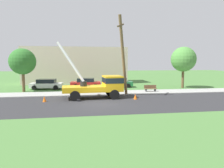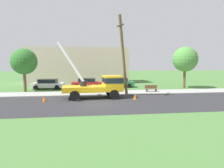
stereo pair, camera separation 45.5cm
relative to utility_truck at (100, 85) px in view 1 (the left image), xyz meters
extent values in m
plane|color=#477538|center=(-0.31, 9.11, -1.41)|extent=(120.00, 120.00, 0.00)
cube|color=#2B2B2D|center=(-0.31, -2.89, -1.40)|extent=(80.00, 8.84, 0.01)
cube|color=#9E9E99|center=(-0.31, 3.18, -1.36)|extent=(80.00, 3.29, 0.10)
cube|color=gold|center=(-1.80, -0.13, -0.38)|extent=(4.44, 2.66, 0.55)
cube|color=gold|center=(1.30, 0.07, 0.14)|extent=(2.04, 2.51, 1.60)
cube|color=#19232D|center=(1.30, 0.07, 0.49)|extent=(2.07, 2.53, 0.56)
cylinder|color=black|center=(-1.78, -0.12, 0.14)|extent=(0.70, 0.70, 0.50)
cylinder|color=silver|center=(-3.09, 0.45, 2.44)|extent=(2.95, 1.49, 4.26)
cube|color=black|center=(-2.31, -1.61, -1.31)|extent=(0.32, 0.32, 0.20)
cube|color=black|center=(-2.49, 1.28, -1.31)|extent=(0.32, 0.32, 0.20)
cylinder|color=black|center=(1.33, -1.13, -0.91)|extent=(1.00, 0.30, 1.00)
cylinder|color=black|center=(1.18, 1.26, -0.91)|extent=(1.00, 0.30, 1.00)
cylinder|color=black|center=(-2.63, -1.38, -0.91)|extent=(1.00, 0.30, 1.00)
cylinder|color=black|center=(-2.78, 1.02, -0.91)|extent=(1.00, 0.30, 1.00)
cylinder|color=brown|center=(2.59, 0.69, 2.91)|extent=(1.67, 2.61, 8.73)
cube|color=brown|center=(2.12, -0.15, 6.20)|extent=(1.01, 1.62, 0.66)
cone|color=orange|center=(3.46, -1.36, -1.13)|extent=(0.36, 0.36, 0.56)
cone|color=orange|center=(-5.54, -1.37, -1.13)|extent=(0.36, 0.36, 0.56)
cube|color=silver|center=(-6.85, 8.28, -0.86)|extent=(4.54, 2.18, 0.65)
cube|color=black|center=(-6.85, 8.28, -0.26)|extent=(2.60, 1.87, 0.55)
cylinder|color=black|center=(-5.48, 7.26, -1.09)|extent=(0.64, 0.22, 0.64)
cylinder|color=black|center=(-5.32, 9.05, -1.09)|extent=(0.64, 0.22, 0.64)
cylinder|color=black|center=(-8.38, 7.52, -1.09)|extent=(0.64, 0.22, 0.64)
cylinder|color=black|center=(-8.22, 9.31, -1.09)|extent=(0.64, 0.22, 0.64)
cube|color=#B21E1E|center=(-1.33, 9.13, -0.86)|extent=(4.53, 2.16, 0.65)
cube|color=black|center=(-1.33, 9.13, -0.26)|extent=(2.59, 1.85, 0.55)
cylinder|color=black|center=(0.05, 8.11, -1.09)|extent=(0.64, 0.22, 0.64)
cylinder|color=black|center=(0.20, 9.91, -1.09)|extent=(0.64, 0.22, 0.64)
cylinder|color=black|center=(-2.85, 8.35, -1.09)|extent=(0.64, 0.22, 0.64)
cylinder|color=black|center=(-2.70, 10.15, -1.09)|extent=(0.64, 0.22, 0.64)
cube|color=#1E6638|center=(3.51, 8.94, -0.86)|extent=(4.55, 2.21, 0.65)
cube|color=black|center=(3.51, 8.94, -0.26)|extent=(2.61, 1.88, 0.55)
cylinder|color=black|center=(4.87, 7.91, -1.09)|extent=(0.64, 0.22, 0.64)
cylinder|color=black|center=(5.04, 9.70, -1.09)|extent=(0.64, 0.22, 0.64)
cylinder|color=black|center=(1.97, 8.18, -1.09)|extent=(0.64, 0.22, 0.64)
cylinder|color=black|center=(2.14, 9.98, -1.09)|extent=(0.64, 0.22, 0.64)
cube|color=brown|center=(6.68, 3.18, -0.96)|extent=(1.60, 0.44, 0.06)
cube|color=brown|center=(6.68, 3.38, -0.71)|extent=(1.60, 0.06, 0.40)
cube|color=#333338|center=(6.08, 3.18, -1.18)|extent=(0.10, 0.40, 0.45)
cube|color=#333338|center=(7.28, 3.18, -1.18)|extent=(0.10, 0.40, 0.45)
cylinder|color=brown|center=(-9.32, 5.98, 0.40)|extent=(0.36, 0.36, 3.62)
sphere|color=#2D6B28|center=(-9.32, 5.98, 2.47)|extent=(3.31, 3.31, 3.31)
cylinder|color=brown|center=(12.76, 6.55, 0.56)|extent=(0.36, 0.36, 3.94)
sphere|color=#4C8C3D|center=(12.76, 6.55, 2.81)|extent=(3.60, 3.60, 3.60)
cube|color=beige|center=(-2.89, 16.70, 1.79)|extent=(18.00, 6.00, 6.40)
camera|label=1|loc=(-2.05, -21.52, 2.40)|focal=32.87mm
camera|label=2|loc=(-1.59, -21.58, 2.40)|focal=32.87mm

